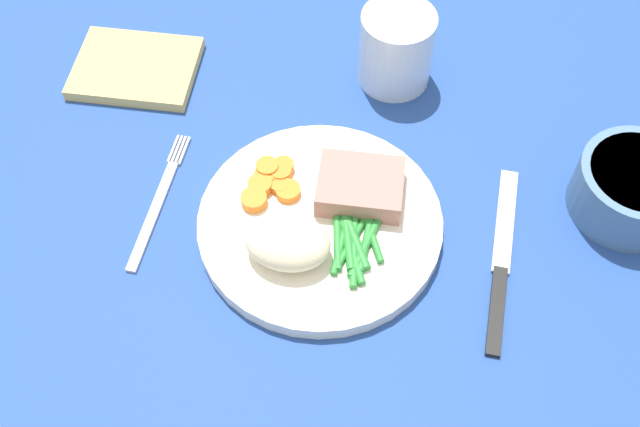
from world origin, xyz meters
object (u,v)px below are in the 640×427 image
at_px(meat_portion, 360,186).
at_px(water_glass, 396,52).
at_px(knife, 501,262).
at_px(salad_bowl, 633,187).
at_px(fork, 159,201).
at_px(napkin, 136,68).
at_px(dinner_plate, 320,224).

height_order(meat_portion, water_glass, water_glass).
height_order(knife, salad_bowl, salad_bowl).
distance_m(meat_portion, knife, 0.15).
relative_size(fork, napkin, 1.25).
bearing_deg(napkin, knife, -21.40).
distance_m(water_glass, salad_bowl, 0.28).
bearing_deg(dinner_plate, water_glass, 79.92).
distance_m(fork, salad_bowl, 0.46).
bearing_deg(napkin, dinner_plate, -33.47).
height_order(knife, water_glass, water_glass).
height_order(dinner_plate, salad_bowl, salad_bowl).
height_order(dinner_plate, fork, dinner_plate).
distance_m(meat_portion, water_glass, 0.18).
xyz_separation_m(knife, salad_bowl, (0.11, 0.09, 0.03)).
distance_m(knife, salad_bowl, 0.15).
xyz_separation_m(dinner_plate, knife, (0.17, -0.00, -0.01)).
xyz_separation_m(knife, napkin, (-0.42, 0.16, 0.00)).
distance_m(knife, water_glass, 0.26).
bearing_deg(dinner_plate, salad_bowl, 17.01).
bearing_deg(water_glass, knife, -57.72).
bearing_deg(meat_portion, napkin, 155.73).
height_order(dinner_plate, knife, dinner_plate).
relative_size(dinner_plate, salad_bowl, 2.11).
relative_size(meat_portion, knife, 0.40).
xyz_separation_m(water_glass, napkin, (-0.28, -0.05, -0.03)).
distance_m(dinner_plate, napkin, 0.29).
relative_size(fork, water_glass, 1.92).
distance_m(fork, knife, 0.34).
bearing_deg(meat_portion, dinner_plate, -130.60).
bearing_deg(water_glass, meat_portion, -92.03).
relative_size(knife, napkin, 1.54).
bearing_deg(meat_portion, knife, -15.56).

